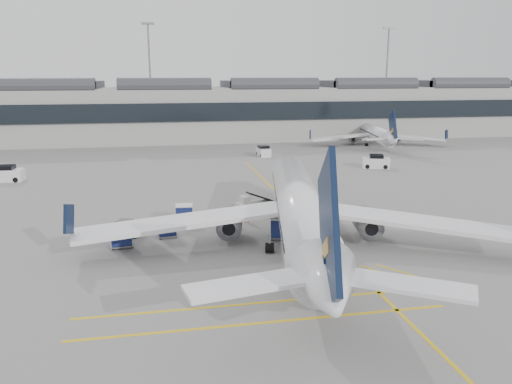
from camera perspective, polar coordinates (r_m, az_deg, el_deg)
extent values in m
plane|color=gray|center=(40.26, -5.43, -6.67)|extent=(220.00, 220.00, 0.00)
cube|color=#9E9E99|center=(110.06, -9.26, 8.83)|extent=(200.00, 20.00, 11.00)
cube|color=black|center=(99.82, -9.08, 8.97)|extent=(200.00, 0.50, 3.60)
cube|color=#38383D|center=(109.78, -9.39, 12.06)|extent=(200.00, 18.00, 1.40)
cylinder|color=slate|center=(123.72, -11.98, 12.44)|extent=(0.44, 0.44, 25.00)
cube|color=slate|center=(124.25, -12.28, 18.30)|extent=(3.00, 0.60, 0.50)
cylinder|color=slate|center=(136.83, 14.65, 12.35)|extent=(0.44, 0.44, 25.00)
cube|color=slate|center=(137.31, 14.98, 17.65)|extent=(3.00, 0.60, 0.50)
cube|color=gold|center=(51.42, 4.60, -2.21)|extent=(0.25, 60.00, 0.01)
cylinder|color=white|center=(41.23, 4.98, -1.62)|extent=(9.45, 29.99, 3.74)
cone|color=white|center=(57.69, 3.61, 2.70)|extent=(4.44, 4.63, 3.74)
cone|color=white|center=(24.84, 8.30, -11.02)|extent=(4.59, 5.41, 3.74)
cube|color=white|center=(40.34, -8.39, -3.37)|extent=(17.21, 5.57, 0.35)
cube|color=white|center=(41.92, 18.12, -3.26)|extent=(16.51, 11.37, 0.35)
cylinder|color=slate|center=(42.06, -2.99, -3.54)|extent=(2.74, 3.92, 2.09)
cylinder|color=slate|center=(43.00, 12.57, -3.47)|extent=(2.74, 3.92, 2.09)
cube|color=black|center=(24.40, 8.32, -4.47)|extent=(1.76, 7.48, 8.33)
cylinder|color=black|center=(52.97, 3.91, -1.38)|extent=(0.40, 0.68, 0.64)
cylinder|color=black|center=(39.53, 1.58, -6.38)|extent=(0.84, 0.92, 0.80)
cylinder|color=black|center=(39.96, 8.76, -6.32)|extent=(0.84, 0.92, 0.80)
cylinder|color=white|center=(102.78, 13.38, 6.58)|extent=(6.82, 22.66, 2.82)
cone|color=white|center=(115.14, 11.87, 7.34)|extent=(3.32, 3.46, 2.82)
cone|color=white|center=(90.21, 15.36, 5.78)|extent=(3.42, 4.05, 2.82)
cube|color=white|center=(100.28, 9.53, 6.21)|extent=(13.01, 4.38, 0.26)
cube|color=white|center=(103.74, 17.35, 6.02)|extent=(12.52, 8.44, 0.26)
cylinder|color=slate|center=(102.33, 10.92, 6.00)|extent=(2.04, 2.94, 1.58)
cylinder|color=slate|center=(104.41, 15.63, 5.89)|extent=(2.04, 2.94, 1.58)
cube|color=black|center=(90.41, 15.36, 7.13)|extent=(1.25, 5.66, 6.29)
cylinder|color=black|center=(111.37, 12.27, 6.03)|extent=(0.29, 0.51, 0.48)
cylinder|color=black|center=(100.78, 12.53, 5.32)|extent=(0.62, 0.69, 0.60)
cylinder|color=black|center=(101.70, 14.60, 5.27)|extent=(0.62, 0.69, 0.60)
cube|color=beige|center=(52.47, -0.32, -1.49)|extent=(3.79, 2.40, 0.65)
cube|color=black|center=(52.72, 0.57, -0.58)|extent=(3.32, 1.93, 1.38)
cube|color=beige|center=(51.84, -1.32, -0.93)|extent=(1.16, 1.41, 0.84)
cylinder|color=black|center=(51.36, -1.25, -1.96)|extent=(0.44, 0.28, 0.41)
cylinder|color=black|center=(52.48, -1.91, -1.63)|extent=(0.44, 0.28, 0.41)
cylinder|color=black|center=(52.56, 1.27, -1.60)|extent=(0.44, 0.28, 0.41)
cylinder|color=black|center=(53.66, 0.57, -1.29)|extent=(0.44, 0.28, 0.41)
cube|color=gray|center=(42.93, 2.80, -5.07)|extent=(2.11, 1.88, 0.13)
cube|color=navy|center=(42.67, 2.82, -3.99)|extent=(1.95, 1.79, 1.54)
cube|color=silver|center=(42.44, 2.83, -2.95)|extent=(2.01, 1.85, 0.11)
cylinder|color=black|center=(42.40, 1.79, -5.41)|extent=(0.25, 0.16, 0.23)
cylinder|color=black|center=(43.51, 1.82, -4.91)|extent=(0.25, 0.16, 0.23)
cylinder|color=black|center=(42.40, 3.81, -5.43)|extent=(0.25, 0.16, 0.23)
cylinder|color=black|center=(43.52, 3.79, -4.93)|extent=(0.25, 0.16, 0.23)
cube|color=gray|center=(47.73, -8.17, -3.31)|extent=(1.78, 1.50, 0.12)
cube|color=navy|center=(47.51, -8.20, -2.39)|extent=(1.63, 1.44, 1.44)
cube|color=silver|center=(47.31, -8.23, -1.51)|extent=(1.68, 1.50, 0.10)
cylinder|color=black|center=(47.25, -9.02, -3.60)|extent=(0.22, 0.11, 0.22)
cylinder|color=black|center=(48.30, -8.98, -3.23)|extent=(0.22, 0.11, 0.22)
cylinder|color=black|center=(47.21, -7.33, -3.56)|extent=(0.22, 0.11, 0.22)
cylinder|color=black|center=(48.26, -7.33, -3.19)|extent=(0.22, 0.11, 0.22)
cube|color=gray|center=(43.93, -10.12, -4.87)|extent=(1.75, 1.51, 0.11)
cube|color=navy|center=(43.71, -10.16, -3.95)|extent=(1.60, 1.45, 1.35)
cube|color=silver|center=(43.51, -10.20, -3.06)|extent=(1.66, 1.50, 0.09)
cylinder|color=black|center=(43.38, -10.86, -5.23)|extent=(0.22, 0.12, 0.20)
cylinder|color=black|center=(44.35, -11.05, -4.83)|extent=(0.22, 0.12, 0.20)
cylinder|color=black|center=(43.57, -9.16, -5.08)|extent=(0.22, 0.12, 0.20)
cylinder|color=black|center=(44.53, -9.40, -4.68)|extent=(0.22, 0.12, 0.20)
cube|color=gray|center=(42.26, -15.11, -5.85)|extent=(1.91, 1.65, 0.12)
cube|color=navy|center=(42.01, -15.17, -4.79)|extent=(1.75, 1.58, 1.48)
cube|color=silver|center=(41.78, -15.24, -3.78)|extent=(1.81, 1.64, 0.10)
cylinder|color=black|center=(41.73, -16.03, -6.26)|extent=(0.24, 0.13, 0.22)
cylinder|color=black|center=(42.79, -16.11, -5.77)|extent=(0.24, 0.13, 0.22)
cylinder|color=black|center=(41.79, -14.07, -6.10)|extent=(0.24, 0.13, 0.22)
cylinder|color=black|center=(42.85, -14.20, -5.62)|extent=(0.24, 0.13, 0.22)
imported|color=#EA590C|center=(47.25, -1.05, -2.43)|extent=(0.79, 0.71, 1.82)
imported|color=#FE470D|center=(46.96, -2.86, -2.54)|extent=(1.09, 0.98, 1.82)
cube|color=#4B4C40|center=(44.94, -14.72, -4.18)|extent=(2.86, 2.24, 1.00)
cube|color=#4B4C40|center=(44.77, -14.76, -3.45)|extent=(1.53, 1.53, 0.50)
cylinder|color=black|center=(44.81, -16.08, -4.68)|extent=(0.61, 0.42, 0.56)
cylinder|color=black|center=(45.94, -15.43, -4.20)|extent=(0.61, 0.42, 0.56)
cylinder|color=black|center=(44.11, -13.94, -4.83)|extent=(0.61, 0.42, 0.56)
cylinder|color=black|center=(45.26, -13.33, -4.33)|extent=(0.61, 0.42, 0.56)
cone|color=#F24C0A|center=(64.59, 2.99, 1.24)|extent=(0.37, 0.37, 0.51)
cone|color=#F24C0A|center=(47.08, 7.82, -3.48)|extent=(0.32, 0.32, 0.45)
cube|color=silver|center=(73.29, -26.62, 1.72)|extent=(4.22, 2.29, 1.60)
cube|color=black|center=(73.13, -26.70, 2.46)|extent=(2.16, 2.06, 0.69)
cylinder|color=black|center=(72.09, -25.78, 1.26)|extent=(0.70, 0.29, 0.69)
cylinder|color=black|center=(73.79, -25.36, 1.56)|extent=(0.70, 0.29, 0.69)
cube|color=silver|center=(86.01, 0.86, 4.58)|extent=(2.05, 3.72, 1.40)
cube|color=black|center=(85.88, 0.86, 5.14)|extent=(1.82, 1.91, 0.60)
cylinder|color=black|center=(85.15, 1.60, 4.22)|extent=(0.26, 0.61, 0.60)
cylinder|color=black|center=(84.72, 0.56, 4.17)|extent=(0.26, 0.61, 0.60)
cylinder|color=black|center=(87.43, 1.15, 4.45)|extent=(0.26, 0.61, 0.60)
cylinder|color=black|center=(87.00, 0.13, 4.41)|extent=(0.26, 0.61, 0.60)
cube|color=silver|center=(77.18, 13.55, 3.26)|extent=(4.37, 3.13, 1.54)
cube|color=black|center=(77.03, 13.59, 3.94)|extent=(2.47, 2.40, 0.66)
cylinder|color=black|center=(76.27, 12.61, 2.86)|extent=(0.70, 0.44, 0.66)
cylinder|color=black|center=(77.99, 12.51, 3.09)|extent=(0.70, 0.44, 0.66)
cylinder|color=black|center=(76.55, 14.58, 2.79)|extent=(0.70, 0.44, 0.66)
cylinder|color=black|center=(78.26, 14.43, 3.02)|extent=(0.70, 0.44, 0.66)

